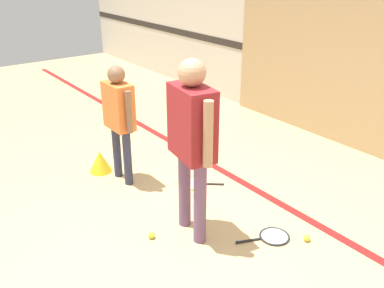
{
  "coord_description": "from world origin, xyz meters",
  "views": [
    {
      "loc": [
        2.72,
        -1.92,
        2.45
      ],
      "look_at": [
        -0.02,
        0.14,
        0.93
      ],
      "focal_mm": 40.0,
      "sensor_mm": 36.0,
      "label": 1
    }
  ],
  "objects": [
    {
      "name": "racket_second_spare",
      "position": [
        -0.74,
        0.73,
        0.01
      ],
      "size": [
        0.46,
        0.49,
        0.03
      ],
      "rotation": [
        0.0,
        0.0,
        0.85
      ],
      "color": "#C6D838",
      "rests_on": "ground_plane"
    },
    {
      "name": "wall_panel",
      "position": [
        -0.9,
        3.1,
        1.0
      ],
      "size": [
        3.22,
        0.05,
        1.99
      ],
      "color": "tan",
      "rests_on": "ground_plane"
    },
    {
      "name": "tennis_ball_by_spare_racket",
      "position": [
        0.74,
        0.91,
        0.03
      ],
      "size": [
        0.07,
        0.07,
        0.07
      ],
      "primitive_type": "sphere",
      "color": "#CCE038",
      "rests_on": "ground_plane"
    },
    {
      "name": "tennis_ball_near_instructor",
      "position": [
        -0.17,
        -0.23,
        0.03
      ],
      "size": [
        0.07,
        0.07,
        0.07
      ],
      "primitive_type": "sphere",
      "color": "#CCE038",
      "rests_on": "ground_plane"
    },
    {
      "name": "training_cone",
      "position": [
        -1.7,
        -0.0,
        0.13
      ],
      "size": [
        0.28,
        0.28,
        0.27
      ],
      "color": "yellow",
      "rests_on": "ground_plane"
    },
    {
      "name": "racket_spare_on_floor",
      "position": [
        0.51,
        0.69,
        0.01
      ],
      "size": [
        0.38,
        0.55,
        0.03
      ],
      "rotation": [
        0.0,
        0.0,
        4.33
      ],
      "color": "#28282D",
      "rests_on": "ground_plane"
    },
    {
      "name": "floor_stripe",
      "position": [
        0.0,
        1.2,
        0.0
      ],
      "size": [
        14.4,
        0.1,
        0.01
      ],
      "color": "red",
      "rests_on": "ground_plane"
    },
    {
      "name": "person_student_left",
      "position": [
        -1.34,
        0.12,
        0.85
      ],
      "size": [
        0.52,
        0.22,
        1.37
      ],
      "rotation": [
        0.0,
        0.0,
        0.01
      ],
      "color": "#2D334C",
      "rests_on": "ground_plane"
    },
    {
      "name": "person_instructor",
      "position": [
        -0.02,
        0.14,
        1.04
      ],
      "size": [
        0.63,
        0.33,
        1.68
      ],
      "rotation": [
        0.0,
        0.0,
        -0.16
      ],
      "color": "#6B4C70",
      "rests_on": "ground_plane"
    },
    {
      "name": "ground_plane",
      "position": [
        0.0,
        0.0,
        0.0
      ],
      "size": [
        16.0,
        16.0,
        0.0
      ],
      "primitive_type": "plane",
      "color": "tan"
    }
  ]
}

